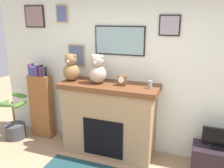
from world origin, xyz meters
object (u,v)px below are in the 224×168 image
(tv_stand, at_px, (217,161))
(teddy_bear_brown, at_px, (97,70))
(television, at_px, (220,139))
(candle_jar, at_px, (150,85))
(mantel_clock, at_px, (122,81))
(teddy_bear_tan, at_px, (71,68))
(fireplace, at_px, (109,119))
(potted_plant, at_px, (15,124))
(bookshelf, at_px, (41,104))

(tv_stand, relative_size, teddy_bear_brown, 1.51)
(television, bearing_deg, candle_jar, -179.86)
(mantel_clock, relative_size, teddy_bear_tan, 0.33)
(candle_jar, height_order, teddy_bear_tan, teddy_bear_tan)
(fireplace, relative_size, teddy_bear_tan, 3.54)
(television, bearing_deg, teddy_bear_tan, -179.93)
(tv_stand, height_order, teddy_bear_tan, teddy_bear_tan)
(teddy_bear_tan, height_order, teddy_bear_brown, teddy_bear_brown)
(tv_stand, bearing_deg, fireplace, 179.53)
(potted_plant, xyz_separation_m, teddy_bear_brown, (1.65, 0.16, 1.14))
(potted_plant, distance_m, tv_stand, 3.53)
(potted_plant, bearing_deg, television, 2.62)
(candle_jar, bearing_deg, tv_stand, 0.21)
(potted_plant, distance_m, candle_jar, 2.69)
(mantel_clock, distance_m, teddy_bear_brown, 0.43)
(teddy_bear_tan, bearing_deg, candle_jar, 0.02)
(potted_plant, xyz_separation_m, teddy_bear_tan, (1.18, 0.16, 1.13))
(fireplace, xyz_separation_m, television, (1.69, -0.02, -0.05))
(tv_stand, relative_size, mantel_clock, 4.67)
(tv_stand, xyz_separation_m, candle_jar, (-1.03, -0.00, 1.06))
(mantel_clock, bearing_deg, fireplace, 174.96)
(fireplace, relative_size, television, 3.28)
(tv_stand, distance_m, candle_jar, 1.48)
(potted_plant, xyz_separation_m, candle_jar, (2.50, 0.16, 0.99))
(television, bearing_deg, tv_stand, 90.00)
(potted_plant, bearing_deg, candle_jar, 3.63)
(candle_jar, xyz_separation_m, teddy_bear_brown, (-0.85, -0.00, 0.15))
(fireplace, height_order, candle_jar, candle_jar)
(tv_stand, bearing_deg, candle_jar, -179.79)
(television, distance_m, teddy_bear_tan, 2.50)
(candle_jar, bearing_deg, potted_plant, -176.37)
(potted_plant, bearing_deg, teddy_bear_brown, 5.47)
(bookshelf, height_order, tv_stand, bookshelf)
(fireplace, distance_m, television, 1.69)
(bookshelf, relative_size, mantel_clock, 9.41)
(candle_jar, height_order, mantel_clock, mantel_clock)
(fireplace, xyz_separation_m, tv_stand, (1.69, -0.01, -0.40))
(television, bearing_deg, fireplace, 179.48)
(television, distance_m, mantel_clock, 1.64)
(bookshelf, bearing_deg, potted_plant, -149.17)
(potted_plant, xyz_separation_m, mantel_clock, (2.06, 0.16, 1.01))
(tv_stand, distance_m, teddy_bear_tan, 2.64)
(bookshelf, height_order, television, bookshelf)
(bookshelf, xyz_separation_m, potted_plant, (-0.44, -0.26, -0.37))
(potted_plant, relative_size, tv_stand, 1.19)
(television, distance_m, candle_jar, 1.25)
(television, relative_size, teddy_bear_brown, 1.04)
(bookshelf, relative_size, candle_jar, 12.17)
(tv_stand, bearing_deg, teddy_bear_tan, -179.89)
(television, height_order, mantel_clock, mantel_clock)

